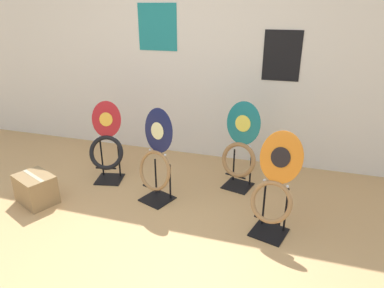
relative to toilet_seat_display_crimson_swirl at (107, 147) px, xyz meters
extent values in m
plane|color=tan|center=(0.59, -1.31, -0.40)|extent=(14.00, 14.00, 0.00)
cube|color=silver|center=(0.59, 1.00, 0.90)|extent=(8.00, 0.06, 2.60)
cube|color=teal|center=(0.24, 0.96, 1.17)|extent=(0.48, 0.01, 0.53)
cube|color=black|center=(1.70, 0.96, 0.90)|extent=(0.40, 0.01, 0.54)
cube|color=black|center=(0.00, -0.01, -0.39)|extent=(0.33, 0.33, 0.01)
cylinder|color=black|center=(-0.11, 0.06, -0.17)|extent=(0.02, 0.02, 0.43)
cylinder|color=black|center=(0.08, 0.10, -0.17)|extent=(0.02, 0.02, 0.43)
cylinder|color=black|center=(0.02, -0.09, -0.22)|extent=(0.22, 0.07, 0.02)
torus|color=black|center=(0.01, -0.03, -0.06)|extent=(0.41, 0.26, 0.37)
ellipsoid|color=#AD1E23|center=(-0.02, 0.07, 0.29)|extent=(0.34, 0.17, 0.39)
ellipsoid|color=yellow|center=(-0.01, 0.06, 0.29)|extent=(0.15, 0.07, 0.15)
sphere|color=silver|center=(-0.09, 0.01, 0.09)|extent=(0.02, 0.02, 0.02)
sphere|color=silver|center=(0.08, 0.05, 0.09)|extent=(0.02, 0.02, 0.02)
cube|color=black|center=(1.80, -0.46, -0.39)|extent=(0.35, 0.35, 0.01)
cylinder|color=black|center=(1.73, -0.35, -0.18)|extent=(0.02, 0.02, 0.41)
cylinder|color=black|center=(1.92, -0.40, -0.18)|extent=(0.02, 0.02, 0.41)
cylinder|color=black|center=(1.78, -0.53, -0.22)|extent=(0.22, 0.08, 0.02)
torus|color=#9E7042|center=(1.80, -0.48, -0.08)|extent=(0.40, 0.29, 0.33)
ellipsoid|color=orange|center=(1.83, -0.34, 0.27)|extent=(0.39, 0.25, 0.43)
ellipsoid|color=black|center=(1.83, -0.36, 0.28)|extent=(0.17, 0.10, 0.16)
sphere|color=silver|center=(1.72, -0.38, 0.06)|extent=(0.02, 0.02, 0.02)
sphere|color=silver|center=(1.91, -0.44, 0.06)|extent=(0.02, 0.02, 0.02)
cube|color=black|center=(0.67, -0.24, -0.39)|extent=(0.36, 0.36, 0.01)
cylinder|color=black|center=(0.62, -0.12, -0.20)|extent=(0.02, 0.02, 0.37)
cylinder|color=black|center=(0.80, -0.19, -0.20)|extent=(0.02, 0.02, 0.37)
cylinder|color=black|center=(0.65, -0.31, -0.24)|extent=(0.22, 0.10, 0.02)
torus|color=#9E7042|center=(0.67, -0.26, -0.06)|extent=(0.42, 0.28, 0.39)
ellipsoid|color=#141942|center=(0.69, -0.19, 0.32)|extent=(0.36, 0.20, 0.43)
ellipsoid|color=beige|center=(0.69, -0.20, 0.33)|extent=(0.16, 0.08, 0.16)
sphere|color=silver|center=(0.59, -0.18, 0.11)|extent=(0.02, 0.02, 0.02)
sphere|color=silver|center=(0.78, -0.25, 0.11)|extent=(0.02, 0.02, 0.02)
cube|color=black|center=(1.40, 0.27, -0.39)|extent=(0.34, 0.34, 0.01)
cylinder|color=black|center=(1.33, 0.38, -0.20)|extent=(0.02, 0.02, 0.37)
cylinder|color=black|center=(1.52, 0.33, -0.20)|extent=(0.02, 0.02, 0.37)
cylinder|color=black|center=(1.38, 0.19, -0.24)|extent=(0.22, 0.07, 0.02)
torus|color=#9E7042|center=(1.40, 0.25, -0.08)|extent=(0.40, 0.24, 0.37)
ellipsoid|color=#197075|center=(1.41, 0.32, 0.30)|extent=(0.38, 0.16, 0.45)
ellipsoid|color=#EADB4C|center=(1.41, 0.31, 0.31)|extent=(0.17, 0.07, 0.17)
sphere|color=silver|center=(1.31, 0.32, 0.08)|extent=(0.02, 0.02, 0.02)
sphere|color=silver|center=(1.51, 0.27, 0.08)|extent=(0.02, 0.02, 0.02)
cube|color=#93754C|center=(-0.44, -0.63, -0.25)|extent=(0.45, 0.41, 0.29)
cube|color=#B7AD89|center=(-0.44, -0.63, -0.11)|extent=(0.35, 0.18, 0.00)
camera|label=1|loc=(1.89, -2.98, 1.43)|focal=32.00mm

